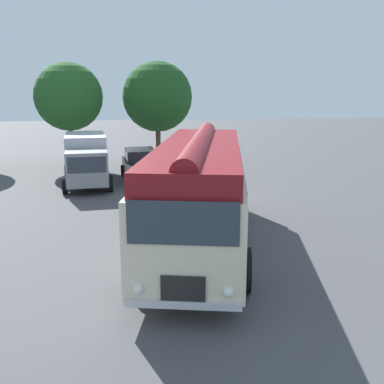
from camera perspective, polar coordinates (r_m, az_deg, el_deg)
The scene contains 7 objects.
ground_plane at distance 13.31m, azimuth -2.21°, elevation -8.17°, with size 120.00×120.00×0.00m, color #474749.
vintage_bus at distance 13.59m, azimuth 0.97°, elevation 0.62°, with size 4.77×10.38×3.49m.
car_near_left at distance 24.27m, azimuth -6.51°, elevation 3.50°, with size 2.19×4.31×1.66m.
car_mid_left at distance 23.72m, azimuth 1.04°, elevation 3.36°, with size 2.27×4.35×1.66m.
box_van at distance 23.68m, azimuth -13.29°, elevation 4.26°, with size 2.67×5.90×2.50m.
tree_left_of_centre at distance 28.79m, azimuth -15.67°, elevation 11.63°, with size 4.12×4.12×6.40m.
tree_centre at distance 29.10m, azimuth -4.21°, elevation 12.08°, with size 4.40×4.40×6.52m.
Camera 1 is at (-1.41, -12.34, 4.79)m, focal length 42.00 mm.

